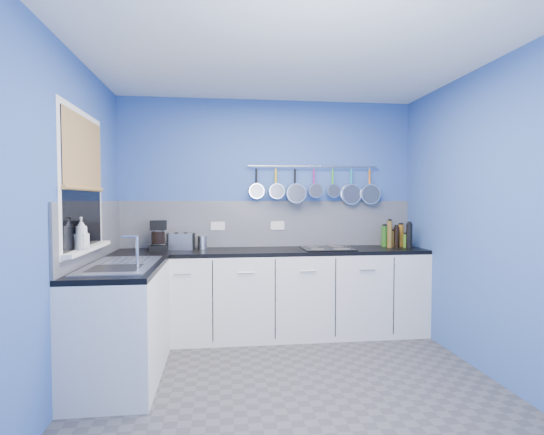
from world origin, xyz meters
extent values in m
cube|color=#47474C|center=(0.00, 0.00, -0.01)|extent=(3.20, 3.00, 0.02)
cube|color=white|center=(0.00, 0.00, 2.51)|extent=(3.20, 3.00, 0.02)
cube|color=#3658A5|center=(0.00, 1.51, 1.25)|extent=(3.20, 0.02, 2.50)
cube|color=#3658A5|center=(0.00, -1.51, 1.25)|extent=(3.20, 0.02, 2.50)
cube|color=#3658A5|center=(-1.61, 0.00, 1.25)|extent=(0.02, 3.00, 2.50)
cube|color=#3658A5|center=(1.61, 0.00, 1.25)|extent=(0.02, 3.00, 2.50)
cube|color=#999BA7|center=(0.00, 1.49, 1.15)|extent=(3.20, 0.02, 0.50)
cube|color=#999BA7|center=(-1.59, 0.60, 1.15)|extent=(0.02, 1.80, 0.50)
cube|color=silver|center=(0.00, 1.20, 0.43)|extent=(3.20, 0.60, 0.86)
cube|color=black|center=(0.00, 1.20, 0.88)|extent=(3.20, 0.60, 0.04)
cube|color=silver|center=(-1.30, 0.30, 0.43)|extent=(0.60, 1.20, 0.86)
cube|color=black|center=(-1.30, 0.30, 0.88)|extent=(0.60, 1.20, 0.04)
cube|color=white|center=(-1.58, 0.30, 1.55)|extent=(0.01, 1.00, 1.10)
cube|color=black|center=(-1.57, 0.30, 1.55)|extent=(0.01, 0.90, 1.00)
cube|color=tan|center=(-1.56, 0.30, 1.77)|extent=(0.01, 0.90, 0.55)
cube|color=white|center=(-1.55, 0.30, 1.04)|extent=(0.10, 0.98, 0.03)
cube|color=silver|center=(-1.30, 0.30, 0.90)|extent=(0.50, 0.95, 0.01)
cube|color=white|center=(-0.55, 1.48, 1.13)|extent=(0.15, 0.01, 0.09)
cube|color=white|center=(0.10, 1.48, 1.13)|extent=(0.15, 0.01, 0.09)
cylinder|color=silver|center=(0.50, 1.45, 1.78)|extent=(1.45, 0.02, 0.02)
imported|color=white|center=(-1.53, 0.10, 1.17)|extent=(0.11, 0.11, 0.24)
imported|color=white|center=(-1.53, 0.11, 1.14)|extent=(0.09, 0.09, 0.17)
cylinder|color=white|center=(-1.14, 1.27, 1.03)|extent=(0.14, 0.14, 0.26)
cube|color=silver|center=(-0.93, 1.31, 0.98)|extent=(0.28, 0.18, 0.17)
cylinder|color=silver|center=(-0.71, 1.33, 0.97)|extent=(0.11, 0.11, 0.14)
cube|color=black|center=(0.58, 1.16, 0.91)|extent=(0.52, 0.46, 0.01)
cylinder|color=#8C5914|center=(1.45, 1.31, 1.02)|extent=(0.07, 0.07, 0.24)
cylinder|color=olive|center=(1.36, 1.30, 0.99)|extent=(0.07, 0.07, 0.17)
cylinder|color=#265919|center=(1.27, 1.33, 1.01)|extent=(0.07, 0.07, 0.23)
cylinder|color=#3F721E|center=(1.46, 1.21, 0.97)|extent=(0.06, 0.06, 0.14)
cylinder|color=black|center=(1.36, 1.23, 1.01)|extent=(0.06, 0.06, 0.22)
cylinder|color=brown|center=(1.28, 1.22, 1.04)|extent=(0.05, 0.05, 0.29)
cylinder|color=black|center=(1.46, 1.12, 1.03)|extent=(0.06, 0.06, 0.26)
camera|label=1|loc=(-0.52, -3.09, 1.41)|focal=27.78mm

